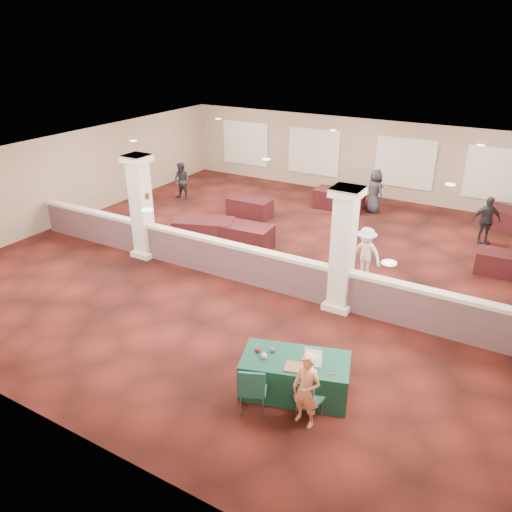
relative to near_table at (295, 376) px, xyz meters
The scene contains 31 objects.
ground 6.14m from the near_table, 124.50° to the left, with size 16.00×16.00×0.00m, color #4E1913.
wall_back 13.55m from the near_table, 104.89° to the left, with size 16.00×0.04×3.20m, color gray.
wall_front 4.71m from the near_table, 139.60° to the right, with size 16.00×0.04×3.20m, color gray.
wall_left 12.59m from the near_table, 156.24° to the left, with size 0.04×16.00×3.20m, color gray.
ceiling 6.74m from the near_table, 124.50° to the left, with size 16.00×16.00×0.02m, color white.
partition_wall 4.97m from the near_table, 134.36° to the left, with size 15.60×0.28×1.10m.
column_left 7.92m from the near_table, 153.02° to the left, with size 0.72×0.72×3.20m.
column_right 3.79m from the near_table, 97.53° to the left, with size 0.72×0.72×3.20m.
sconce_left 8.23m from the near_table, 153.92° to the left, with size 0.12×0.12×0.18m.
sconce_right 7.74m from the near_table, 152.06° to the left, with size 0.12×0.12×0.18m.
near_table is the anchor object (origin of this frame).
conf_chair_main 0.76m from the near_table, 46.44° to the right, with size 0.48×0.48×0.83m.
conf_chair_side 1.02m from the near_table, 115.51° to the right, with size 0.67×0.67×1.01m.
woman 0.91m from the near_table, 50.70° to the right, with size 0.53×0.35×1.48m, color #FCA86D.
far_table_front_left 8.01m from the near_table, 138.14° to the left, with size 1.96×0.98×0.79m, color black.
far_table_front_center 7.28m from the near_table, 129.44° to the left, with size 1.91×0.95×0.77m, color black.
far_table_front_right 8.30m from the near_table, 68.58° to the left, with size 1.63×0.81×0.66m, color black.
far_table_back_left 10.24m from the near_table, 125.64° to the left, with size 1.64×0.82×0.67m, color black.
far_table_back_center 11.29m from the near_table, 107.09° to the left, with size 1.88×0.94×0.76m, color black.
attendee_a 12.82m from the near_table, 137.44° to the left, with size 0.74×0.41×1.53m, color black.
attendee_b 5.51m from the near_table, 94.92° to the left, with size 0.99×0.45×1.54m, color #B8B9B5.
attendee_c 10.17m from the near_table, 77.92° to the left, with size 0.95×0.45×1.62m, color black.
attendee_d 11.26m from the near_table, 100.28° to the left, with size 0.84×0.45×1.70m, color black.
laptop_base 0.52m from the near_table, ahead, with size 0.36×0.25×0.02m, color silver.
laptop_screen 0.63m from the near_table, 29.55° to the left, with size 0.36×0.01×0.24m, color silver.
screen_glow 0.62m from the near_table, 28.27° to the left, with size 0.33×0.00×0.21m, color silver.
knitting 0.50m from the near_table, 61.36° to the right, with size 0.43×0.33×0.03m, color #BC621E.
yarn_cream 0.76m from the near_table, 152.37° to the right, with size 0.12×0.12×0.12m, color beige.
yarn_red 0.88m from the near_table, 166.76° to the right, with size 0.11×0.11×0.11m, color maroon.
yarn_grey 0.68m from the near_table, behind, with size 0.11×0.11×0.11m, color #4C4C51.
scissors 0.87m from the near_table, ahead, with size 0.13×0.03×0.01m, color red.
Camera 1 is at (6.74, -12.23, 6.58)m, focal length 35.00 mm.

